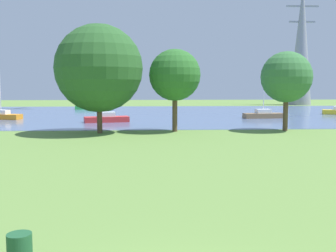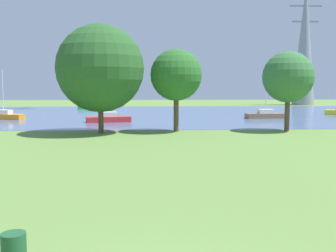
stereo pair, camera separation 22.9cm
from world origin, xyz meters
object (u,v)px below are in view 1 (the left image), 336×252
litter_bin (20,251)px  tree_mid_shore (99,68)px  sailboat_red (107,118)px  sailboat_orange (1,116)px  tree_east_far (175,75)px  tree_west_far (287,77)px  electricity_pylon (301,44)px  sailboat_brown (263,115)px  sailboat_green (90,107)px

litter_bin → tree_mid_shore: size_ratio=0.09×
litter_bin → sailboat_red: bearing=92.2°
litter_bin → sailboat_orange: sailboat_orange is taller
tree_east_far → tree_west_far: 9.86m
sailboat_orange → electricity_pylon: (47.99, 31.70, 11.67)m
litter_bin → sailboat_brown: bearing=66.8°
sailboat_green → sailboat_red: bearing=-78.3°
sailboat_orange → tree_west_far: bearing=-24.8°
sailboat_red → sailboat_green: 23.93m
tree_east_far → electricity_pylon: electricity_pylon is taller
tree_mid_shore → sailboat_orange: bearing=132.3°
sailboat_green → electricity_pylon: bearing=17.6°
sailboat_orange → sailboat_green: 20.61m
litter_bin → sailboat_green: (-6.21, 59.39, 0.06)m
sailboat_green → electricity_pylon: size_ratio=0.28×
sailboat_brown → tree_mid_shore: size_ratio=0.74×
sailboat_orange → sailboat_green: sailboat_green is taller
tree_east_far → tree_west_far: (9.86, 0.01, -0.16)m
sailboat_orange → tree_east_far: (19.58, -13.63, 4.46)m
sailboat_green → tree_mid_shore: (5.19, -33.43, 5.00)m
sailboat_red → sailboat_brown: bearing=12.8°
litter_bin → electricity_pylon: bearing=64.8°
electricity_pylon → sailboat_red: bearing=-134.3°
sailboat_orange → tree_mid_shore: size_ratio=0.64×
sailboat_brown → tree_mid_shore: (-18.22, -14.21, 5.00)m
sailboat_red → tree_east_far: (6.80, -9.22, 4.46)m
sailboat_red → electricity_pylon: 51.77m
sailboat_orange → electricity_pylon: electricity_pylon is taller
sailboat_brown → tree_east_far: 18.40m
sailboat_orange → tree_east_far: tree_east_far is taller
sailboat_red → litter_bin: bearing=-87.8°
tree_west_far → electricity_pylon: size_ratio=0.29×
litter_bin → sailboat_brown: 43.70m
sailboat_red → sailboat_orange: bearing=160.9°
tree_west_far → electricity_pylon: 49.53m
litter_bin → sailboat_red: (-1.35, 35.95, 0.06)m
sailboat_green → tree_east_far: 34.96m
tree_mid_shore → litter_bin: bearing=-87.8°
litter_bin → sailboat_red: sailboat_red is taller
sailboat_orange → sailboat_brown: (31.34, -0.20, 0.01)m
electricity_pylon → tree_west_far: bearing=-112.3°
sailboat_red → tree_mid_shore: tree_mid_shore is taller
litter_bin → tree_east_far: tree_east_far is taller
sailboat_orange → sailboat_red: bearing=-19.1°
tree_east_far → sailboat_green: bearing=109.6°
litter_bin → tree_west_far: tree_west_far is taller
litter_bin → sailboat_orange: 42.77m
sailboat_brown → electricity_pylon: (16.65, 31.91, 11.66)m
tree_west_far → sailboat_green: bearing=123.4°
sailboat_green → electricity_pylon: electricity_pylon is taller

